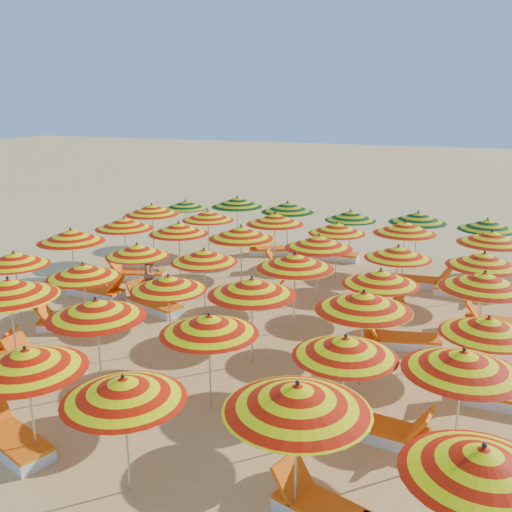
# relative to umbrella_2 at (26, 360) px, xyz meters

# --- Properties ---
(ground) EXTENTS (120.00, 120.00, 0.00)m
(ground) POSITION_rel_umbrella_2_xyz_m (0.87, 6.58, -1.70)
(ground) COLOR #DDB062
(ground) RESTS_ON ground
(umbrella_2) EXTENTS (1.92, 1.92, 1.93)m
(umbrella_2) POSITION_rel_umbrella_2_xyz_m (0.00, 0.00, 0.00)
(umbrella_2) COLOR silver
(umbrella_2) RESTS_ON ground
(umbrella_3) EXTENTS (2.31, 2.31, 1.85)m
(umbrella_3) POSITION_rel_umbrella_2_xyz_m (1.80, -0.10, -0.07)
(umbrella_3) COLOR silver
(umbrella_3) RESTS_ON ground
(umbrella_4) EXTENTS (2.18, 2.18, 2.05)m
(umbrella_4) POSITION_rel_umbrella_2_xyz_m (4.18, 0.26, 0.11)
(umbrella_4) COLOR silver
(umbrella_4) RESTS_ON ground
(umbrella_5) EXTENTS (1.92, 1.92, 1.90)m
(umbrella_5) POSITION_rel_umbrella_2_xyz_m (6.40, -0.06, -0.02)
(umbrella_5) COLOR silver
(umbrella_5) RESTS_ON ground
(umbrella_7) EXTENTS (2.35, 2.35, 2.08)m
(umbrella_7) POSITION_rel_umbrella_2_xyz_m (-2.51, 2.21, 0.13)
(umbrella_7) COLOR silver
(umbrella_7) RESTS_ON ground
(umbrella_8) EXTENTS (2.23, 2.23, 1.96)m
(umbrella_8) POSITION_rel_umbrella_2_xyz_m (-0.33, 2.12, 0.03)
(umbrella_8) COLOR silver
(umbrella_8) RESTS_ON ground
(umbrella_9) EXTENTS (2.16, 2.16, 1.87)m
(umbrella_9) POSITION_rel_umbrella_2_xyz_m (1.87, 2.39, -0.05)
(umbrella_9) COLOR silver
(umbrella_9) RESTS_ON ground
(umbrella_10) EXTENTS (1.86, 1.86, 1.84)m
(umbrella_10) POSITION_rel_umbrella_2_xyz_m (4.30, 2.43, -0.08)
(umbrella_10) COLOR silver
(umbrella_10) RESTS_ON ground
(umbrella_11) EXTENTS (2.31, 2.31, 1.92)m
(umbrella_11) POSITION_rel_umbrella_2_xyz_m (6.09, 2.42, -0.01)
(umbrella_11) COLOR silver
(umbrella_11) RESTS_ON ground
(umbrella_12) EXTENTS (1.89, 1.89, 1.83)m
(umbrella_12) POSITION_rel_umbrella_2_xyz_m (-4.64, 4.51, -0.08)
(umbrella_12) COLOR silver
(umbrella_12) RESTS_ON ground
(umbrella_13) EXTENTS (1.86, 1.86, 1.83)m
(umbrella_13) POSITION_rel_umbrella_2_xyz_m (-2.36, 4.31, -0.08)
(umbrella_13) COLOR silver
(umbrella_13) RESTS_ON ground
(umbrella_14) EXTENTS (2.17, 2.17, 1.81)m
(umbrella_14) POSITION_rel_umbrella_2_xyz_m (-0.10, 4.33, -0.11)
(umbrella_14) COLOR silver
(umbrella_14) RESTS_ON ground
(umbrella_15) EXTENTS (1.90, 1.90, 1.97)m
(umbrella_15) POSITION_rel_umbrella_2_xyz_m (1.87, 4.36, 0.04)
(umbrella_15) COLOR silver
(umbrella_15) RESTS_ON ground
(umbrella_16) EXTENTS (1.99, 1.99, 2.00)m
(umbrella_16) POSITION_rel_umbrella_2_xyz_m (4.20, 4.28, 0.06)
(umbrella_16) COLOR silver
(umbrella_16) RESTS_ON ground
(umbrella_17) EXTENTS (1.81, 1.81, 1.80)m
(umbrella_17) POSITION_rel_umbrella_2_xyz_m (6.43, 4.32, -0.12)
(umbrella_17) COLOR silver
(umbrella_17) RESTS_ON ground
(umbrella_18) EXTENTS (1.99, 1.99, 2.02)m
(umbrella_18) POSITION_rel_umbrella_2_xyz_m (-4.50, 6.50, 0.08)
(umbrella_18) COLOR silver
(umbrella_18) RESTS_ON ground
(umbrella_19) EXTENTS (2.24, 2.24, 1.81)m
(umbrella_19) POSITION_rel_umbrella_2_xyz_m (-2.31, 6.46, -0.11)
(umbrella_19) COLOR silver
(umbrella_19) RESTS_ON ground
(umbrella_20) EXTENTS (2.28, 2.28, 1.84)m
(umbrella_20) POSITION_rel_umbrella_2_xyz_m (-0.35, 6.54, -0.08)
(umbrella_20) COLOR silver
(umbrella_20) RESTS_ON ground
(umbrella_21) EXTENTS (2.32, 2.32, 2.00)m
(umbrella_21) POSITION_rel_umbrella_2_xyz_m (2.12, 6.45, 0.06)
(umbrella_21) COLOR silver
(umbrella_21) RESTS_ON ground
(umbrella_22) EXTENTS (2.05, 2.05, 1.84)m
(umbrella_22) POSITION_rel_umbrella_2_xyz_m (4.16, 6.39, -0.08)
(umbrella_22) COLOR silver
(umbrella_22) RESTS_ON ground
(umbrella_23) EXTENTS (2.44, 2.44, 2.01)m
(umbrella_23) POSITION_rel_umbrella_2_xyz_m (6.31, 6.49, 0.07)
(umbrella_23) COLOR silver
(umbrella_23) RESTS_ON ground
(umbrella_24) EXTENTS (1.84, 1.84, 1.94)m
(umbrella_24) POSITION_rel_umbrella_2_xyz_m (-4.31, 8.78, 0.01)
(umbrella_24) COLOR silver
(umbrella_24) RESTS_ON ground
(umbrella_25) EXTENTS (2.13, 2.13, 1.94)m
(umbrella_25) POSITION_rel_umbrella_2_xyz_m (-2.35, 8.78, 0.01)
(umbrella_25) COLOR silver
(umbrella_25) RESTS_ON ground
(umbrella_26) EXTENTS (2.31, 2.31, 2.05)m
(umbrella_26) POSITION_rel_umbrella_2_xyz_m (-0.19, 8.56, 0.10)
(umbrella_26) COLOR silver
(umbrella_26) RESTS_ON ground
(umbrella_27) EXTENTS (2.45, 2.45, 1.98)m
(umbrella_27) POSITION_rel_umbrella_2_xyz_m (2.09, 8.60, 0.04)
(umbrella_27) COLOR silver
(umbrella_27) RESTS_ON ground
(umbrella_28) EXTENTS (2.28, 2.28, 1.85)m
(umbrella_28) POSITION_rel_umbrella_2_xyz_m (4.20, 8.71, -0.07)
(umbrella_28) COLOR silver
(umbrella_28) RESTS_ON ground
(umbrella_29) EXTENTS (2.35, 2.35, 1.93)m
(umbrella_29) POSITION_rel_umbrella_2_xyz_m (6.29, 8.54, -0.00)
(umbrella_29) COLOR silver
(umbrella_29) RESTS_ON ground
(umbrella_30) EXTENTS (2.54, 2.54, 2.03)m
(umbrella_30) POSITION_rel_umbrella_2_xyz_m (-4.51, 10.75, 0.09)
(umbrella_30) COLOR silver
(umbrella_30) RESTS_ON ground
(umbrella_31) EXTENTS (2.32, 2.32, 1.89)m
(umbrella_31) POSITION_rel_umbrella_2_xyz_m (-2.52, 11.10, -0.03)
(umbrella_31) COLOR silver
(umbrella_31) RESTS_ON ground
(umbrella_32) EXTENTS (1.90, 1.90, 2.00)m
(umbrella_32) POSITION_rel_umbrella_2_xyz_m (-0.04, 10.95, 0.06)
(umbrella_32) COLOR silver
(umbrella_32) RESTS_ON ground
(umbrella_33) EXTENTS (1.79, 1.79, 1.87)m
(umbrella_33) POSITION_rel_umbrella_2_xyz_m (2.03, 10.86, -0.05)
(umbrella_33) COLOR silver
(umbrella_33) RESTS_ON ground
(umbrella_34) EXTENTS (2.50, 2.50, 2.03)m
(umbrella_34) POSITION_rel_umbrella_2_xyz_m (4.05, 11.05, 0.09)
(umbrella_34) COLOR silver
(umbrella_34) RESTS_ON ground
(umbrella_35) EXTENTS (2.20, 2.20, 2.01)m
(umbrella_35) POSITION_rel_umbrella_2_xyz_m (6.45, 10.77, 0.07)
(umbrella_35) COLOR silver
(umbrella_35) RESTS_ON ground
(umbrella_36) EXTENTS (1.70, 1.70, 1.79)m
(umbrella_36) POSITION_rel_umbrella_2_xyz_m (-4.48, 13.07, -0.12)
(umbrella_36) COLOR silver
(umbrella_36) RESTS_ON ground
(umbrella_37) EXTENTS (2.49, 2.49, 2.09)m
(umbrella_37) POSITION_rel_umbrella_2_xyz_m (-2.25, 12.95, 0.14)
(umbrella_37) COLOR silver
(umbrella_37) RESTS_ON ground
(umbrella_38) EXTENTS (2.51, 2.51, 2.03)m
(umbrella_38) POSITION_rel_umbrella_2_xyz_m (-0.28, 12.92, 0.09)
(umbrella_38) COLOR silver
(umbrella_38) RESTS_ON ground
(umbrella_39) EXTENTS (2.12, 2.12, 1.87)m
(umbrella_39) POSITION_rel_umbrella_2_xyz_m (1.97, 12.97, -0.05)
(umbrella_39) COLOR silver
(umbrella_39) RESTS_ON ground
(umbrella_40) EXTENTS (2.19, 2.19, 2.01)m
(umbrella_40) POSITION_rel_umbrella_2_xyz_m (4.20, 12.87, 0.07)
(umbrella_40) COLOR silver
(umbrella_40) RESTS_ON ground
(umbrella_41) EXTENTS (2.35, 2.35, 1.90)m
(umbrella_41) POSITION_rel_umbrella_2_xyz_m (6.32, 13.00, -0.02)
(umbrella_41) COLOR silver
(umbrella_41) RESTS_ON ground
(lounger_0) EXTENTS (1.83, 1.11, 0.69)m
(lounger_0) POSITION_rel_umbrella_2_xyz_m (-0.60, 0.07, -1.55)
(lounger_0) COLOR white
(lounger_0) RESTS_ON ground
(lounger_4) EXTENTS (1.75, 0.62, 0.69)m
(lounger_4) POSITION_rel_umbrella_2_xyz_m (-2.01, 2.38, -1.55)
(lounger_4) COLOR white
(lounger_4) RESTS_ON ground
(lounger_5) EXTENTS (1.79, 0.79, 0.69)m
(lounger_5) POSITION_rel_umbrella_2_xyz_m (4.89, 2.60, -1.55)
(lounger_5) COLOR white
(lounger_5) RESTS_ON ground
(lounger_6) EXTENTS (1.82, 1.23, 0.69)m
(lounger_6) POSITION_rel_umbrella_2_xyz_m (-2.95, 4.47, -1.55)
(lounger_6) COLOR white
(lounger_6) RESTS_ON ground
(lounger_7) EXTENTS (1.74, 0.61, 0.69)m
(lounger_7) POSITION_rel_umbrella_2_xyz_m (6.93, 4.49, -1.55)
(lounger_7) COLOR white
(lounger_7) RESTS_ON ground
(lounger_8) EXTENTS (1.77, 0.71, 0.69)m
(lounger_8) POSITION_rel_umbrella_2_xyz_m (-3.90, 6.69, -1.55)
(lounger_8) COLOR white
(lounger_8) RESTS_ON ground
(lounger_9) EXTENTS (1.83, 1.11, 0.69)m
(lounger_9) POSITION_rel_umbrella_2_xyz_m (-1.81, 6.36, -1.55)
(lounger_9) COLOR white
(lounger_9) RESTS_ON ground
(lounger_10) EXTENTS (1.82, 0.98, 0.69)m
(lounger_10) POSITION_rel_umbrella_2_xyz_m (4.66, 6.45, -1.55)
(lounger_10) COLOR white
(lounger_10) RESTS_ON ground
(lounger_11) EXTENTS (1.83, 1.08, 0.69)m
(lounger_11) POSITION_rel_umbrella_2_xyz_m (-3.80, 8.54, -1.55)
(lounger_11) COLOR white
(lounger_11) RESTS_ON ground
(lounger_12) EXTENTS (1.79, 0.79, 0.69)m
(lounger_12) POSITION_rel_umbrella_2_xyz_m (0.41, 8.40, -1.55)
(lounger_12) COLOR white
(lounger_12) RESTS_ON ground
(lounger_13) EXTENTS (1.82, 0.94, 0.69)m
(lounger_13) POSITION_rel_umbrella_2_xyz_m (3.70, 8.54, -1.55)
(lounger_13) COLOR white
(lounger_13) RESTS_ON ground
(lounger_14) EXTENTS (1.75, 0.63, 0.69)m
(lounger_14) POSITION_rel_umbrella_2_xyz_m (6.79, 8.35, -1.55)
(lounger_14) COLOR white
(lounger_14) RESTS_ON ground
(lounger_15) EXTENTS (1.82, 0.98, 0.69)m
(lounger_15) POSITION_rel_umbrella_2_xyz_m (0.46, 11.17, -1.55)
(lounger_15) COLOR white
(lounger_15) RESTS_ON ground
(lounger_16) EXTENTS (1.78, 0.74, 0.69)m
(lounger_16) POSITION_rel_umbrella_2_xyz_m (4.65, 11.13, -1.55)
(lounger_16) COLOR white
(lounger_16) RESTS_ON ground
(lounger_17) EXTENTS (1.75, 0.62, 0.69)m
(lounger_17) POSITION_rel_umbrella_2_xyz_m (5.95, 10.67, -1.55)
(lounger_17) COLOR white
(lounger_17) RESTS_ON ground
(lounger_18) EXTENTS (1.82, 1.20, 0.69)m
(lounger_18) POSITION_rel_umbrella_2_xyz_m (-0.88, 12.89, -1.55)
(lounger_18) COLOR white
(lounger_18) RESTS_ON ground
(lounger_19) EXTENTS (1.75, 0.63, 0.69)m
(lounger_19) POSITION_rel_umbrella_2_xyz_m (1.37, 13.09, -1.55)
(lounger_19) COLOR white
(lounger_19) RESTS_ON ground
(lounger_20) EXTENTS (1.82, 1.01, 0.69)m
(lounger_20) POSITION_rel_umbrella_2_xyz_m (6.82, 13.12, -1.55)
(lounger_20) COLOR white
(lounger_20) RESTS_ON ground
(beachgoer_b) EXTENTS (0.64, 0.73, 1.26)m
(beachgoer_b) POSITION_rel_umbrella_2_xyz_m (-2.51, 7.42, -1.07)
(beachgoer_b) COLOR tan
(beachgoer_b) RESTS_ON ground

